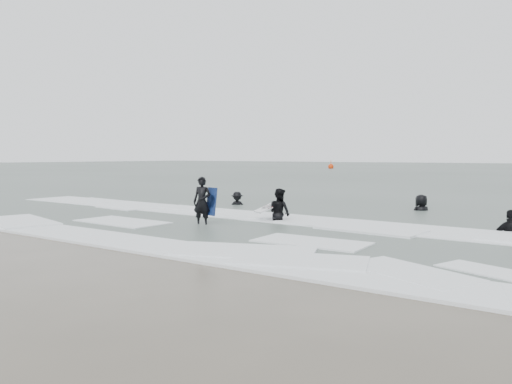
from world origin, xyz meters
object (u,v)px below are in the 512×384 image
Objects in this scene: surfer_centre at (202,226)px; surfer_right_far at (421,212)px; buoy at (331,167)px; surfer_wading at (280,223)px; surfer_right_near at (511,234)px; surfer_breaker at (237,206)px.

surfer_right_far reaches higher than surfer_centre.
surfer_right_far is 1.15× the size of buoy.
surfer_wading is 0.95× the size of surfer_right_near.
surfer_wading is at bearing -64.06° from buoy.
surfer_wading reaches higher than surfer_breaker.
surfer_centre is at bearing -65.96° from buoy.
surfer_wading is 1.17× the size of surfer_breaker.
surfer_breaker is 68.80m from buoy.
surfer_right_near reaches higher than surfer_wading.
buoy is at bearing -77.69° from surfer_right_near.
surfer_right_far is (7.93, 2.76, 0.00)m from surfer_breaker.
surfer_wading is 0.95× the size of surfer_right_far.
buoy is at bearing -110.42° from surfer_right_far.
buoy reaches higher than surfer_right_far.
surfer_wading is 74.30m from buoy.
surfer_right_near is 1.00× the size of surfer_right_far.
surfer_wading is at bearing -72.91° from surfer_breaker.
surfer_right_far reaches higher than surfer_wading.
surfer_centre is 0.91× the size of surfer_right_far.
surfer_right_near is at bearing -43.35° from surfer_breaker.
surfer_right_far is (-4.20, 4.49, 0.00)m from surfer_right_near.
surfer_right_far is at bearing -59.49° from buoy.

